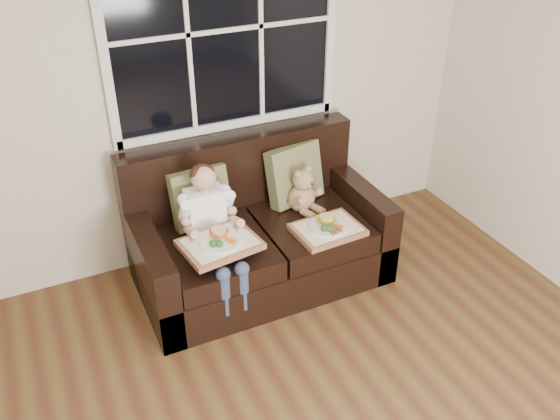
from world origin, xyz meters
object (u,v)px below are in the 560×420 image
child (211,220)px  tray_right (328,228)px  teddy_bear (303,193)px  tray_left (220,243)px  loveseat (257,238)px

child → tray_right: child is taller
child → teddy_bear: (0.72, 0.12, -0.04)m
tray_left → tray_right: (0.76, -0.02, -0.10)m
teddy_bear → tray_left: teddy_bear is taller
loveseat → teddy_bear: 0.45m
child → teddy_bear: child is taller
child → tray_left: size_ratio=1.58×
teddy_bear → tray_left: size_ratio=0.67×
loveseat → teddy_bear: (0.35, 0.00, 0.28)m
teddy_bear → tray_left: (-0.73, -0.31, -0.01)m
loveseat → child: (-0.37, -0.12, 0.32)m
child → tray_right: bearing=-15.7°
child → teddy_bear: 0.73m
tray_left → tray_right: 0.76m
tray_left → tray_right: size_ratio=1.10×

